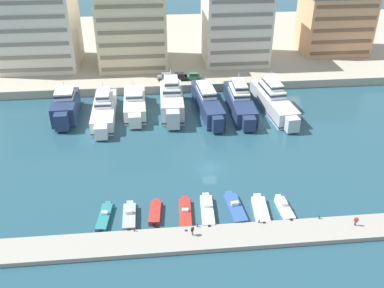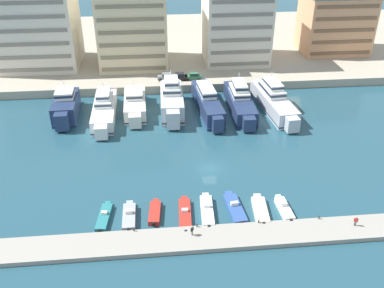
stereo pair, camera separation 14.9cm
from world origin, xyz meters
name	(u,v)px [view 2 (the right image)]	position (x,y,z in m)	size (l,w,h in m)	color
ground_plane	(210,169)	(0.00, 0.00, 0.00)	(400.00, 400.00, 0.00)	#234C5B
quay_promenade	(181,45)	(0.00, 68.83, 1.04)	(180.00, 70.00, 2.07)	#ADA38E
pier_dock	(227,237)	(0.00, -18.12, 0.37)	(120.00, 4.92, 0.74)	#9E998E
yacht_navy_far_left	(66,106)	(-28.66, 23.72, 2.40)	(5.32, 15.36, 7.55)	navy
yacht_white_left	(104,109)	(-20.23, 22.27, 2.05)	(4.84, 20.29, 7.47)	white
yacht_ivory_mid_left	(135,104)	(-13.66, 24.58, 1.90)	(5.00, 17.13, 6.44)	silver
yacht_silver_center_left	(172,100)	(-5.43, 23.85, 2.76)	(5.29, 18.38, 9.14)	silver
yacht_navy_center	(207,102)	(2.53, 23.25, 2.21)	(5.47, 21.95, 7.12)	navy
yacht_navy_center_right	(240,101)	(9.86, 23.07, 2.24)	(4.71, 21.27, 7.96)	navy
yacht_silver_mid_right	(274,100)	(17.49, 22.55, 2.33)	(6.62, 22.89, 8.14)	silver
motorboat_teal_far_left	(104,217)	(-17.73, -11.93, 0.38)	(2.27, 6.97, 1.14)	teal
motorboat_grey_left	(129,216)	(-13.97, -12.36, 0.51)	(1.92, 6.79, 1.54)	#9EA3A8
motorboat_red_mid_left	(155,212)	(-10.09, -11.72, 0.43)	(2.08, 6.02, 0.87)	red
motorboat_red_center_left	(185,214)	(-5.51, -12.57, 0.38)	(2.19, 8.43, 1.13)	red
motorboat_white_center	(207,211)	(-2.07, -12.10, 0.48)	(2.25, 8.12, 1.46)	white
motorboat_blue_center_right	(235,208)	(2.34, -11.75, 0.40)	(2.74, 8.08, 1.30)	#33569E
motorboat_cream_mid_right	(260,210)	(6.16, -12.64, 0.42)	(2.59, 7.27, 0.87)	beige
motorboat_white_right	(284,209)	(9.88, -12.82, 0.50)	(1.86, 6.34, 1.49)	white
car_grey_far_left	(166,76)	(-6.12, 37.63, 3.05)	(4.12, 1.95, 1.80)	slate
car_black_left	(179,76)	(-2.77, 37.31, 3.05)	(4.14, 2.01, 1.80)	black
car_green_mid_left	(193,76)	(0.75, 37.24, 3.05)	(4.17, 2.07, 1.80)	#2D6642
apartment_block_far_left	(35,27)	(-39.45, 52.47, 12.25)	(21.68, 18.06, 22.28)	silver
apartment_block_left	(132,16)	(-14.10, 50.72, 14.83)	(18.00, 17.31, 27.41)	beige
apartment_block_mid_left	(236,18)	(13.65, 51.21, 13.48)	(17.27, 16.58, 24.70)	silver
apartment_block_center_left	(335,23)	(43.54, 55.80, 10.29)	(19.08, 13.75, 18.33)	tan
pedestrian_near_edge	(356,221)	(18.98, -17.86, 1.67)	(0.55, 0.38, 1.57)	#282D3D
pedestrian_mid_deck	(192,230)	(-4.89, -17.53, 1.68)	(0.46, 0.47, 1.59)	#7A6B56
bollard_west	(134,229)	(-13.17, -15.91, 1.06)	(0.20, 0.20, 0.61)	#2D2D33
bollard_west_mid	(197,225)	(-4.02, -15.91, 1.06)	(0.20, 0.20, 0.61)	#2D2D33
bollard_east_mid	(259,221)	(5.12, -15.91, 1.06)	(0.20, 0.20, 0.61)	#2D2D33
bollard_east	(319,217)	(14.26, -15.91, 1.06)	(0.20, 0.20, 0.61)	#2D2D33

